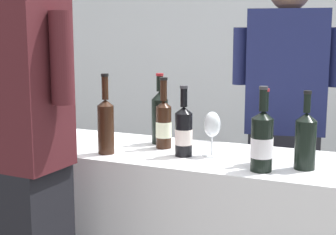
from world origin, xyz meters
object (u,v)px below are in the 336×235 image
(ice_bucket, at_px, (44,119))
(wine_bottle_2, at_px, (184,131))
(wine_bottle_3, at_px, (164,123))
(wine_bottle_7, at_px, (160,116))
(wine_bottle_4, at_px, (262,141))
(wine_bottle_0, at_px, (106,124))
(wine_bottle_5, at_px, (305,139))
(person_server, at_px, (284,141))
(person_guest, at_px, (16,184))
(wine_bottle_8, at_px, (264,137))
(wine_glass, at_px, (212,126))
(wine_bottle_6, at_px, (65,112))

(ice_bucket, bearing_deg, wine_bottle_2, 5.62)
(wine_bottle_2, bearing_deg, wine_bottle_3, 143.69)
(wine_bottle_7, bearing_deg, wine_bottle_4, -27.16)
(wine_bottle_0, bearing_deg, wine_bottle_2, 16.38)
(wine_bottle_7, distance_m, ice_bucket, 0.54)
(wine_bottle_2, relative_size, wine_bottle_5, 0.99)
(ice_bucket, bearing_deg, person_server, 38.44)
(wine_bottle_5, relative_size, person_guest, 0.17)
(wine_bottle_3, distance_m, wine_bottle_8, 0.49)
(person_server, distance_m, person_guest, 1.44)
(wine_bottle_5, bearing_deg, wine_bottle_0, -173.91)
(wine_bottle_2, height_order, wine_bottle_7, wine_bottle_7)
(wine_bottle_8, bearing_deg, wine_bottle_7, 161.68)
(wine_bottle_7, height_order, wine_glass, wine_bottle_7)
(wine_bottle_7, relative_size, wine_bottle_8, 1.09)
(wine_bottle_4, relative_size, wine_glass, 1.70)
(wine_bottle_3, distance_m, wine_bottle_7, 0.10)
(ice_bucket, bearing_deg, wine_bottle_8, 3.97)
(wine_bottle_8, xyz_separation_m, person_server, (-0.04, 0.70, -0.16))
(wine_bottle_6, bearing_deg, wine_glass, -7.30)
(wine_bottle_7, bearing_deg, wine_bottle_3, -55.50)
(wine_bottle_6, bearing_deg, wine_bottle_4, -13.38)
(ice_bucket, xyz_separation_m, person_server, (0.97, 0.77, -0.18))
(wine_bottle_0, height_order, wine_glass, wine_bottle_0)
(wine_bottle_0, xyz_separation_m, wine_glass, (0.43, 0.14, -0.00))
(wine_bottle_2, distance_m, wine_bottle_8, 0.34)
(wine_bottle_2, relative_size, wine_bottle_4, 0.93)
(wine_bottle_5, bearing_deg, person_guest, -152.77)
(wine_bottle_3, xyz_separation_m, wine_bottle_5, (0.64, -0.11, 0.00))
(wine_bottle_0, bearing_deg, wine_bottle_4, -0.50)
(wine_bottle_2, distance_m, ice_bucket, 0.67)
(wine_bottle_0, bearing_deg, wine_glass, 18.17)
(wine_bottle_0, distance_m, wine_bottle_5, 0.83)
(wine_bottle_5, height_order, wine_bottle_8, same)
(wine_bottle_4, distance_m, person_server, 0.82)
(wine_glass, bearing_deg, person_guest, -136.32)
(wine_bottle_0, height_order, person_server, person_server)
(wine_bottle_3, height_order, wine_bottle_5, wine_bottle_3)
(wine_bottle_3, relative_size, wine_bottle_5, 1.06)
(person_server, bearing_deg, ice_bucket, -141.56)
(ice_bucket, bearing_deg, wine_bottle_5, 2.89)
(wine_bottle_5, distance_m, wine_bottle_6, 1.22)
(wine_bottle_0, xyz_separation_m, wine_bottle_7, (0.13, 0.28, 0.00))
(wine_bottle_3, distance_m, wine_bottle_4, 0.54)
(wine_bottle_3, relative_size, wine_bottle_8, 1.06)
(ice_bucket, bearing_deg, wine_glass, 8.25)
(wine_bottle_3, relative_size, wine_glass, 1.69)
(wine_bottle_0, distance_m, ice_bucket, 0.35)
(wine_bottle_2, distance_m, wine_bottle_6, 0.72)
(wine_bottle_5, relative_size, ice_bucket, 1.24)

